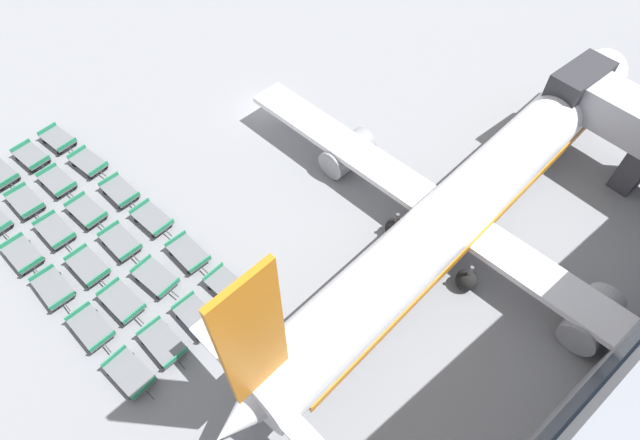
# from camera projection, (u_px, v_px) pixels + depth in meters

# --- Properties ---
(ground_plane) EXTENTS (500.00, 500.00, 0.00)m
(ground_plane) POSITION_uv_depth(u_px,v_px,m) (264.00, 110.00, 41.94)
(ground_plane) COLOR gray
(airplane) EXTENTS (36.56, 40.76, 13.81)m
(airplane) POSITION_uv_depth(u_px,v_px,m) (465.00, 204.00, 31.87)
(airplane) COLOR white
(airplane) RESTS_ON ground_plane
(baggage_dolly_row_near_col_c) EXTENTS (3.65, 2.00, 0.92)m
(baggage_dolly_row_near_col_c) POSITION_uv_depth(u_px,v_px,m) (23.00, 255.00, 32.53)
(baggage_dolly_row_near_col_c) COLOR slate
(baggage_dolly_row_near_col_c) RESTS_ON ground_plane
(baggage_dolly_row_near_col_d) EXTENTS (3.63, 1.93, 0.92)m
(baggage_dolly_row_near_col_d) POSITION_uv_depth(u_px,v_px,m) (53.00, 289.00, 31.01)
(baggage_dolly_row_near_col_d) COLOR slate
(baggage_dolly_row_near_col_d) RESTS_ON ground_plane
(baggage_dolly_row_near_col_e) EXTENTS (3.64, 1.98, 0.92)m
(baggage_dolly_row_near_col_e) POSITION_uv_depth(u_px,v_px,m) (91.00, 328.00, 29.39)
(baggage_dolly_row_near_col_e) COLOR slate
(baggage_dolly_row_near_col_e) RESTS_ON ground_plane
(baggage_dolly_row_near_col_f) EXTENTS (3.66, 2.10, 0.92)m
(baggage_dolly_row_near_col_f) POSITION_uv_depth(u_px,v_px,m) (130.00, 374.00, 27.73)
(baggage_dolly_row_near_col_f) COLOR slate
(baggage_dolly_row_near_col_f) RESTS_ON ground_plane
(baggage_dolly_row_mid_a_col_a) EXTENTS (3.66, 2.15, 0.92)m
(baggage_dolly_row_mid_a_col_a) POSITION_uv_depth(u_px,v_px,m) (0.00, 174.00, 36.88)
(baggage_dolly_row_mid_a_col_a) COLOR slate
(baggage_dolly_row_mid_a_col_a) RESTS_ON ground_plane
(baggage_dolly_row_mid_a_col_b) EXTENTS (3.64, 1.99, 0.92)m
(baggage_dolly_row_mid_a_col_b) POSITION_uv_depth(u_px,v_px,m) (26.00, 202.00, 35.25)
(baggage_dolly_row_mid_a_col_b) COLOR slate
(baggage_dolly_row_mid_a_col_b) RESTS_ON ground_plane
(baggage_dolly_row_mid_a_col_c) EXTENTS (3.64, 1.99, 0.92)m
(baggage_dolly_row_mid_a_col_c) POSITION_uv_depth(u_px,v_px,m) (55.00, 231.00, 33.69)
(baggage_dolly_row_mid_a_col_c) COLOR slate
(baggage_dolly_row_mid_a_col_c) RESTS_ON ground_plane
(baggage_dolly_row_mid_a_col_d) EXTENTS (3.65, 2.01, 0.92)m
(baggage_dolly_row_mid_a_col_d) POSITION_uv_depth(u_px,v_px,m) (88.00, 267.00, 31.98)
(baggage_dolly_row_mid_a_col_d) COLOR slate
(baggage_dolly_row_mid_a_col_d) RESTS_ON ground_plane
(baggage_dolly_row_mid_a_col_e) EXTENTS (3.66, 2.07, 0.92)m
(baggage_dolly_row_mid_a_col_e) POSITION_uv_depth(u_px,v_px,m) (122.00, 302.00, 30.44)
(baggage_dolly_row_mid_a_col_e) COLOR slate
(baggage_dolly_row_mid_a_col_e) RESTS_ON ground_plane
(baggage_dolly_row_mid_a_col_f) EXTENTS (3.63, 1.94, 0.92)m
(baggage_dolly_row_mid_a_col_f) POSITION_uv_depth(u_px,v_px,m) (163.00, 343.00, 28.82)
(baggage_dolly_row_mid_a_col_f) COLOR slate
(baggage_dolly_row_mid_a_col_f) RESTS_ON ground_plane
(baggage_dolly_row_mid_b_col_a) EXTENTS (3.66, 2.14, 0.92)m
(baggage_dolly_row_mid_b_col_a) POSITION_uv_depth(u_px,v_px,m) (31.00, 156.00, 37.98)
(baggage_dolly_row_mid_b_col_a) COLOR slate
(baggage_dolly_row_mid_b_col_a) RESTS_ON ground_plane
(baggage_dolly_row_mid_b_col_b) EXTENTS (3.65, 2.05, 0.92)m
(baggage_dolly_row_mid_b_col_b) POSITION_uv_depth(u_px,v_px,m) (57.00, 182.00, 36.42)
(baggage_dolly_row_mid_b_col_b) COLOR slate
(baggage_dolly_row_mid_b_col_b) RESTS_ON ground_plane
(baggage_dolly_row_mid_b_col_c) EXTENTS (3.66, 2.08, 0.92)m
(baggage_dolly_row_mid_b_col_c) POSITION_uv_depth(u_px,v_px,m) (87.00, 212.00, 34.72)
(baggage_dolly_row_mid_b_col_c) COLOR slate
(baggage_dolly_row_mid_b_col_c) RESTS_ON ground_plane
(baggage_dolly_row_mid_b_col_d) EXTENTS (3.64, 1.97, 0.92)m
(baggage_dolly_row_mid_b_col_d) POSITION_uv_depth(u_px,v_px,m) (121.00, 242.00, 33.14)
(baggage_dolly_row_mid_b_col_d) COLOR slate
(baggage_dolly_row_mid_b_col_d) RESTS_ON ground_plane
(baggage_dolly_row_mid_b_col_e) EXTENTS (3.66, 2.18, 0.92)m
(baggage_dolly_row_mid_b_col_e) POSITION_uv_depth(u_px,v_px,m) (156.00, 278.00, 31.49)
(baggage_dolly_row_mid_b_col_e) COLOR slate
(baggage_dolly_row_mid_b_col_e) RESTS_ON ground_plane
(baggage_dolly_row_mid_b_col_f) EXTENTS (3.63, 1.94, 0.92)m
(baggage_dolly_row_mid_b_col_f) POSITION_uv_depth(u_px,v_px,m) (197.00, 317.00, 29.83)
(baggage_dolly_row_mid_b_col_f) COLOR slate
(baggage_dolly_row_mid_b_col_f) RESTS_ON ground_plane
(baggage_dolly_row_far_col_a) EXTENTS (3.66, 2.17, 0.92)m
(baggage_dolly_row_far_col_a) POSITION_uv_depth(u_px,v_px,m) (58.00, 139.00, 39.13)
(baggage_dolly_row_far_col_a) COLOR slate
(baggage_dolly_row_far_col_a) RESTS_ON ground_plane
(baggage_dolly_row_far_col_b) EXTENTS (3.67, 2.19, 0.92)m
(baggage_dolly_row_far_col_b) POSITION_uv_depth(u_px,v_px,m) (89.00, 163.00, 37.58)
(baggage_dolly_row_far_col_b) COLOR slate
(baggage_dolly_row_far_col_b) RESTS_ON ground_plane
(baggage_dolly_row_far_col_c) EXTENTS (3.64, 1.98, 0.92)m
(baggage_dolly_row_far_col_c) POSITION_uv_depth(u_px,v_px,m) (120.00, 191.00, 35.84)
(baggage_dolly_row_far_col_c) COLOR slate
(baggage_dolly_row_far_col_c) RESTS_ON ground_plane
(baggage_dolly_row_far_col_d) EXTENTS (3.66, 2.06, 0.92)m
(baggage_dolly_row_far_col_d) POSITION_uv_depth(u_px,v_px,m) (153.00, 219.00, 34.33)
(baggage_dolly_row_far_col_d) COLOR slate
(baggage_dolly_row_far_col_d) RESTS_ON ground_plane
(baggage_dolly_row_far_col_e) EXTENTS (3.63, 1.93, 0.92)m
(baggage_dolly_row_far_col_e) POSITION_uv_depth(u_px,v_px,m) (189.00, 253.00, 32.60)
(baggage_dolly_row_far_col_e) COLOR slate
(baggage_dolly_row_far_col_e) RESTS_ON ground_plane
(baggage_dolly_row_far_col_f) EXTENTS (3.65, 2.04, 0.92)m
(baggage_dolly_row_far_col_f) POSITION_uv_depth(u_px,v_px,m) (228.00, 287.00, 31.08)
(baggage_dolly_row_far_col_f) COLOR slate
(baggage_dolly_row_far_col_f) RESTS_ON ground_plane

